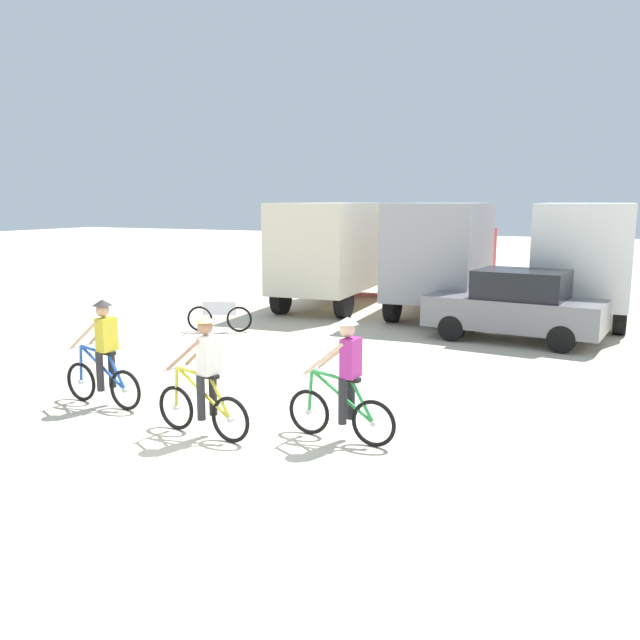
{
  "coord_description": "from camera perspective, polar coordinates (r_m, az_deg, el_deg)",
  "views": [
    {
      "loc": [
        5.42,
        -7.23,
        3.41
      ],
      "look_at": [
        -0.13,
        4.5,
        1.1
      ],
      "focal_mm": 37.59,
      "sensor_mm": 36.0,
      "label": 1
    }
  ],
  "objects": [
    {
      "name": "box_truck_white_box",
      "position": [
        21.04,
        21.63,
        5.21
      ],
      "size": [
        2.58,
        6.82,
        3.35
      ],
      "color": "white",
      "rests_on": "ground"
    },
    {
      "name": "box_truck_grey_hauler",
      "position": [
        20.98,
        10.62,
        5.74
      ],
      "size": [
        2.8,
        6.89,
        3.35
      ],
      "color": "#9E9EA3",
      "rests_on": "ground"
    },
    {
      "name": "bicycle_spare",
      "position": [
        17.84,
        -8.57,
        0.27
      ],
      "size": [
        1.63,
        0.76,
        0.97
      ],
      "color": "black",
      "rests_on": "ground"
    },
    {
      "name": "cyclist_cowboy_hat",
      "position": [
        9.87,
        -9.81,
        -5.11
      ],
      "size": [
        1.73,
        0.52,
        1.82
      ],
      "color": "black",
      "rests_on": "ground"
    },
    {
      "name": "ground_plane",
      "position": [
        9.66,
        -10.99,
        -10.78
      ],
      "size": [
        120.0,
        120.0,
        0.0
      ],
      "primitive_type": "plane",
      "color": "beige"
    },
    {
      "name": "sedan_parked",
      "position": [
        17.06,
        16.33,
        1.17
      ],
      "size": [
        4.34,
        2.14,
        1.76
      ],
      "color": "slate",
      "rests_on": "ground"
    },
    {
      "name": "cyclist_near_camera",
      "position": [
        9.56,
        2.08,
        -5.47
      ],
      "size": [
        1.73,
        0.52,
        1.82
      ],
      "color": "black",
      "rests_on": "ground"
    },
    {
      "name": "cyclist_orange_shirt",
      "position": [
        11.75,
        -17.95,
        -3.02
      ],
      "size": [
        1.73,
        0.52,
        1.82
      ],
      "color": "black",
      "rests_on": "ground"
    },
    {
      "name": "box_truck_cream_rv",
      "position": [
        22.01,
        1.52,
        6.1
      ],
      "size": [
        2.82,
        6.89,
        3.35
      ],
      "color": "beige",
      "rests_on": "ground"
    }
  ]
}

